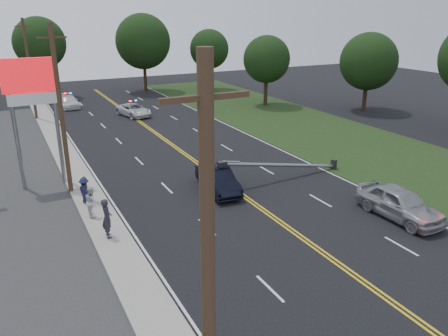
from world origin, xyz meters
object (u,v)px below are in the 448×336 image
emergency_b (69,101)px  utility_pole_mid (61,112)px  emergency_a (134,110)px  utility_pole_near (209,308)px  bystander_a (107,218)px  bystander_c (85,191)px  bystander_d (85,190)px  traffic_signal (205,73)px  utility_pole_far (30,70)px  fallen_streetlight (289,165)px  crashed_sedan (218,180)px  pylon_sign (31,92)px  waiting_sedan (400,203)px  bystander_b (92,201)px

emergency_b → utility_pole_mid: bearing=-99.9°
emergency_a → utility_pole_near: bearing=-117.4°
bystander_a → bystander_c: bearing=2.1°
bystander_a → bystander_c: bystander_a is taller
emergency_a → bystander_d: bearing=-126.7°
traffic_signal → utility_pole_far: utility_pole_far is taller
utility_pole_near → bystander_d: bearing=88.4°
fallen_streetlight → emergency_a: (-3.96, 22.85, -0.27)m
crashed_sedan → utility_pole_near: bearing=-110.9°
bystander_d → fallen_streetlight: bearing=-92.3°
crashed_sedan → pylon_sign: bearing=154.2°
traffic_signal → emergency_b: 16.48m
traffic_signal → bystander_c: 26.71m
crashed_sedan → emergency_a: size_ratio=0.98×
utility_pole_mid → waiting_sedan: utility_pole_mid is taller
bystander_c → bystander_d: size_ratio=0.97×
traffic_signal → utility_pole_far: (-17.50, 4.00, 0.88)m
crashed_sedan → bystander_d: (-7.67, 1.69, 0.17)m
pylon_sign → bystander_d: bearing=-66.7°
utility_pole_near → bystander_c: bearing=88.5°
waiting_sedan → crashed_sedan: bearing=131.2°
traffic_signal → utility_pole_far: 17.97m
utility_pole_near → utility_pole_mid: same height
crashed_sedan → utility_pole_far: bearing=113.6°
utility_pole_mid → emergency_b: size_ratio=2.10×
pylon_sign → crashed_sedan: size_ratio=1.76×
bystander_c → pylon_sign: bearing=3.1°
bystander_b → bystander_d: bearing=3.1°
utility_pole_near → waiting_sedan: bearing=28.6°
crashed_sedan → bystander_b: size_ratio=2.70×
utility_pole_near → emergency_a: size_ratio=2.15×
crashed_sedan → waiting_sedan: (7.01, -7.80, 0.10)m
fallen_streetlight → utility_pole_near: bearing=-129.9°
waiting_sedan → bystander_d: 17.49m
bystander_a → bystander_c: size_ratio=1.29×
utility_pole_far → pylon_sign: bearing=-93.7°
bystander_c → bystander_d: (0.04, 0.11, 0.02)m
utility_pole_near → bystander_a: utility_pole_near is taller
bystander_b → fallen_streetlight: bearing=-85.7°
pylon_sign → fallen_streetlight: 16.66m
pylon_sign → bystander_b: 8.18m
pylon_sign → bystander_c: (1.77, -4.31, -5.10)m
pylon_sign → utility_pole_near: (1.30, -22.00, -0.91)m
fallen_streetlight → utility_pole_near: size_ratio=0.94×
fallen_streetlight → waiting_sedan: size_ratio=1.87×
crashed_sedan → emergency_b: size_ratio=0.95×
bystander_c → crashed_sedan: bearing=-120.7°
traffic_signal → bystander_b: size_ratio=4.19×
traffic_signal → bystander_c: size_ratio=4.55×
bystander_c → emergency_b: bearing=-26.0°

